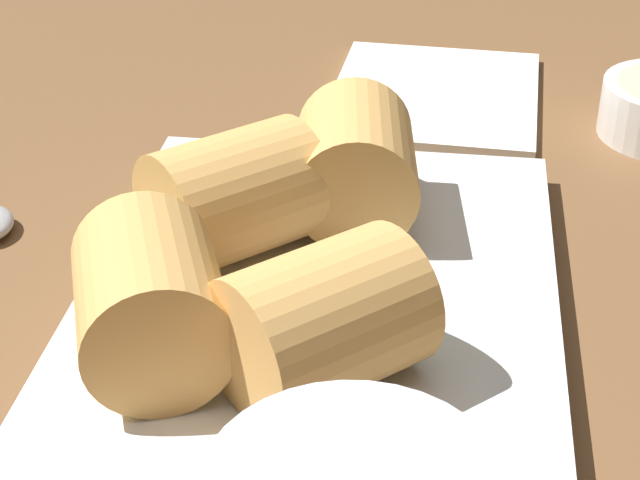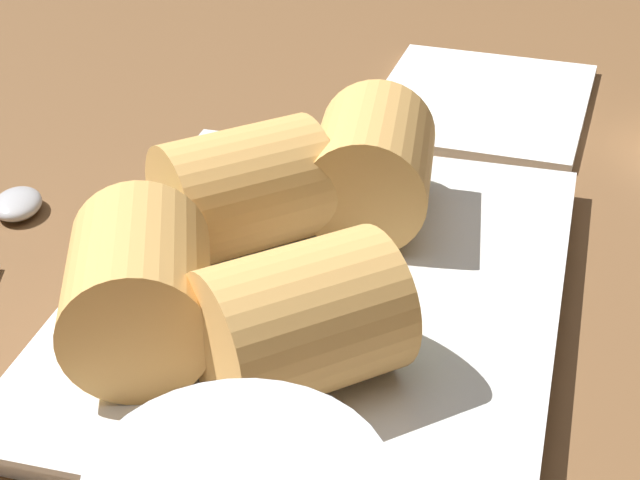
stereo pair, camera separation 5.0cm
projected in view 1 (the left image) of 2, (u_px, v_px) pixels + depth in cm
name	position (u px, v px, depth cm)	size (l,w,h in cm)	color
table_surface	(372.00, 302.00, 51.91)	(180.00, 140.00, 2.00)	brown
serving_plate	(320.00, 298.00, 49.18)	(28.09, 21.53, 1.50)	white
roll_front_left	(355.00, 158.00, 53.04)	(8.81, 6.78, 5.94)	#DBA356
roll_front_right	(149.00, 294.00, 42.90)	(9.13, 8.21, 5.94)	#DBA356
roll_back_left	(241.00, 197.00, 49.67)	(9.44, 9.51, 5.94)	#DBA356
roll_back_right	(332.00, 317.00, 41.51)	(9.43, 9.52, 5.94)	#DBA356
napkin	(435.00, 95.00, 69.81)	(16.17, 13.96, 0.60)	white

